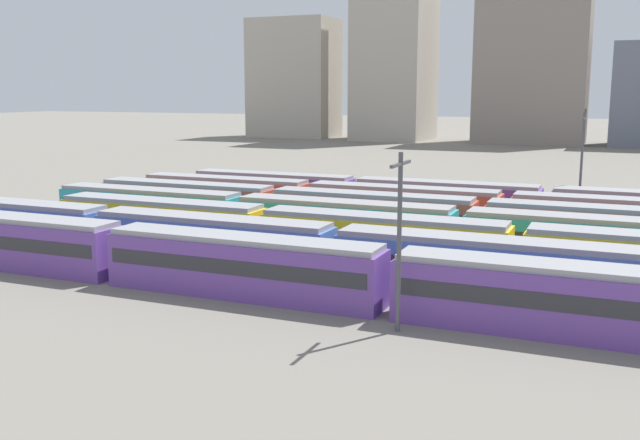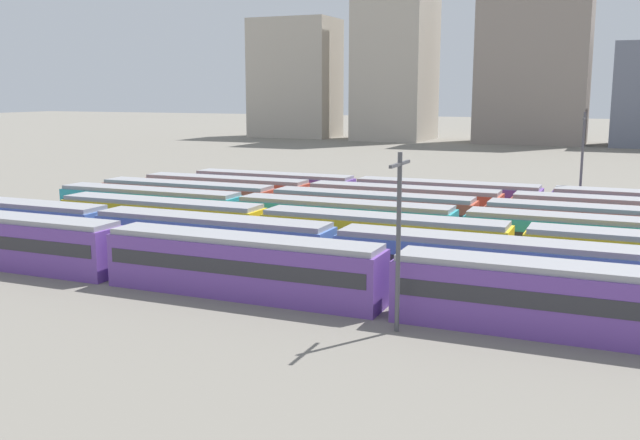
# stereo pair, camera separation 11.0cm
# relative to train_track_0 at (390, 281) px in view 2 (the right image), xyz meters

# --- Properties ---
(ground_plane) EXTENTS (600.00, 600.00, 0.00)m
(ground_plane) POSITION_rel_train_track_0_xyz_m (-23.47, 15.60, -1.90)
(ground_plane) COLOR slate
(train_track_0) EXTENTS (74.70, 3.06, 3.75)m
(train_track_0) POSITION_rel_train_track_0_xyz_m (0.00, 0.00, 0.00)
(train_track_0) COLOR #6B429E
(train_track_0) RESTS_ON ground_plane
(train_track_3) EXTENTS (55.80, 3.06, 3.75)m
(train_track_3) POSITION_rel_train_track_0_xyz_m (-8.84, 15.60, -0.00)
(train_track_3) COLOR teal
(train_track_3) RESTS_ON ground_plane
(train_track_5) EXTENTS (55.80, 3.06, 3.75)m
(train_track_5) POSITION_rel_train_track_0_xyz_m (-7.00, 26.00, -0.00)
(train_track_5) COLOR #BC4C38
(train_track_5) RESTS_ON ground_plane
(catenary_pole_2) EXTENTS (0.24, 3.20, 9.40)m
(catenary_pole_2) POSITION_rel_train_track_0_xyz_m (1.29, -2.72, 3.33)
(catenary_pole_2) COLOR #4C4C51
(catenary_pole_2) RESTS_ON ground_plane
(catenary_pole_3) EXTENTS (0.24, 3.20, 10.49)m
(catenary_pole_3) POSITION_rel_train_track_0_xyz_m (7.94, 34.47, 3.90)
(catenary_pole_3) COLOR #4C4C51
(catenary_pole_3) RESTS_ON ground_plane
(distant_building_0) EXTENTS (22.19, 15.45, 31.48)m
(distant_building_0) POSITION_rel_train_track_0_xyz_m (-72.37, 142.63, 13.84)
(distant_building_0) COLOR #B2A899
(distant_building_0) RESTS_ON ground_plane
(distant_building_1) EXTENTS (17.62, 21.35, 51.91)m
(distant_building_1) POSITION_rel_train_track_0_xyz_m (-43.99, 142.63, 24.05)
(distant_building_1) COLOR #B2A899
(distant_building_1) RESTS_ON ground_plane
(distant_building_2) EXTENTS (25.30, 16.96, 40.39)m
(distant_building_2) POSITION_rel_train_track_0_xyz_m (-9.91, 142.63, 18.29)
(distant_building_2) COLOR gray
(distant_building_2) RESTS_ON ground_plane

